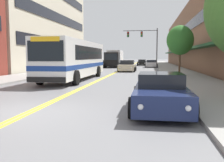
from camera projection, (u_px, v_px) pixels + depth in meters
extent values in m
plane|color=slate|center=(127.00, 67.00, 45.09)|extent=(240.00, 240.00, 0.00)
cube|color=gray|center=(87.00, 66.00, 46.20)|extent=(3.93, 106.00, 0.14)
cube|color=gray|center=(169.00, 67.00, 43.98)|extent=(3.93, 106.00, 0.14)
cube|color=yellow|center=(127.00, 67.00, 45.11)|extent=(0.14, 106.00, 0.01)
cube|color=yellow|center=(128.00, 67.00, 45.08)|extent=(0.14, 106.00, 0.01)
cube|color=black|center=(60.00, 44.00, 38.40)|extent=(0.08, 25.73, 1.40)
cube|color=black|center=(60.00, 18.00, 38.02)|extent=(0.08, 25.73, 1.40)
cube|color=brown|center=(207.00, 38.00, 42.56)|extent=(8.00, 68.00, 10.14)
cube|color=#1E4C28|center=(179.00, 51.00, 43.45)|extent=(1.10, 61.20, 0.24)
cube|color=black|center=(183.00, 31.00, 43.04)|extent=(0.08, 61.20, 1.40)
cube|color=silver|center=(75.00, 59.00, 20.42)|extent=(2.47, 11.69, 2.76)
cube|color=navy|center=(75.00, 65.00, 20.48)|extent=(2.49, 11.71, 0.32)
cube|color=black|center=(77.00, 53.00, 20.96)|extent=(2.50, 9.11, 0.99)
cube|color=black|center=(45.00, 51.00, 14.61)|extent=(2.22, 0.04, 1.22)
cube|color=yellow|center=(45.00, 39.00, 14.53)|extent=(1.78, 0.06, 0.28)
cube|color=black|center=(46.00, 80.00, 14.75)|extent=(2.42, 0.08, 0.32)
cylinder|color=black|center=(40.00, 77.00, 16.82)|extent=(0.30, 1.00, 1.00)
cylinder|color=black|center=(76.00, 78.00, 16.45)|extent=(0.30, 1.00, 1.00)
cylinder|color=black|center=(72.00, 71.00, 23.89)|extent=(0.30, 1.00, 1.00)
cylinder|color=black|center=(98.00, 71.00, 23.52)|extent=(0.30, 1.00, 1.00)
cube|color=#BCAD89|center=(99.00, 65.00, 41.89)|extent=(1.87, 4.59, 0.60)
cube|color=black|center=(99.00, 62.00, 42.02)|extent=(1.61, 2.02, 0.49)
cylinder|color=black|center=(92.00, 66.00, 40.65)|extent=(0.22, 0.67, 0.67)
cylinder|color=black|center=(103.00, 66.00, 40.37)|extent=(0.22, 0.67, 0.67)
cylinder|color=black|center=(95.00, 66.00, 43.45)|extent=(0.22, 0.67, 0.67)
cylinder|color=black|center=(106.00, 66.00, 43.17)|extent=(0.22, 0.67, 0.67)
sphere|color=silver|center=(92.00, 65.00, 39.71)|extent=(0.16, 0.16, 0.16)
sphere|color=silver|center=(100.00, 65.00, 39.52)|extent=(0.16, 0.16, 0.16)
cube|color=red|center=(98.00, 64.00, 44.26)|extent=(0.18, 0.04, 0.10)
cube|color=red|center=(105.00, 64.00, 44.06)|extent=(0.18, 0.04, 0.10)
cube|color=#19234C|center=(160.00, 96.00, 8.87)|extent=(1.77, 4.57, 0.66)
cube|color=black|center=(161.00, 79.00, 9.00)|extent=(1.52, 2.01, 0.47)
cylinder|color=black|center=(132.00, 108.00, 7.63)|extent=(0.22, 0.67, 0.67)
cylinder|color=black|center=(194.00, 110.00, 7.36)|extent=(0.22, 0.67, 0.67)
cylinder|color=black|center=(137.00, 94.00, 10.42)|extent=(0.22, 0.67, 0.67)
cylinder|color=black|center=(182.00, 95.00, 10.15)|extent=(0.22, 0.67, 0.67)
sphere|color=silver|center=(141.00, 107.00, 6.69)|extent=(0.16, 0.16, 0.16)
sphere|color=silver|center=(188.00, 108.00, 6.51)|extent=(0.16, 0.16, 0.16)
cube|color=red|center=(144.00, 87.00, 11.22)|extent=(0.18, 0.04, 0.10)
cube|color=red|center=(173.00, 87.00, 11.03)|extent=(0.18, 0.04, 0.10)
cube|color=#B7B7BC|center=(151.00, 64.00, 44.06)|extent=(1.93, 4.06, 0.69)
cube|color=black|center=(151.00, 61.00, 44.16)|extent=(1.66, 1.79, 0.44)
cylinder|color=black|center=(145.00, 66.00, 42.98)|extent=(0.22, 0.64, 0.64)
cylinder|color=black|center=(157.00, 66.00, 42.69)|extent=(0.22, 0.64, 0.64)
cylinder|color=black|center=(146.00, 65.00, 45.46)|extent=(0.22, 0.64, 0.64)
cylinder|color=black|center=(157.00, 65.00, 45.17)|extent=(0.22, 0.64, 0.64)
sphere|color=silver|center=(147.00, 65.00, 42.13)|extent=(0.16, 0.16, 0.16)
sphere|color=silver|center=(155.00, 65.00, 41.93)|extent=(0.16, 0.16, 0.16)
cube|color=red|center=(147.00, 64.00, 46.17)|extent=(0.18, 0.04, 0.10)
cube|color=red|center=(155.00, 64.00, 45.96)|extent=(0.18, 0.04, 0.10)
cube|color=black|center=(142.00, 63.00, 52.13)|extent=(1.75, 4.29, 0.69)
cube|color=black|center=(142.00, 60.00, 52.25)|extent=(1.50, 1.89, 0.40)
cylinder|color=black|center=(137.00, 64.00, 50.97)|extent=(0.22, 0.69, 0.69)
cylinder|color=black|center=(146.00, 64.00, 50.71)|extent=(0.22, 0.69, 0.69)
cylinder|color=black|center=(138.00, 64.00, 53.59)|extent=(0.22, 0.69, 0.69)
cylinder|color=black|center=(146.00, 64.00, 53.33)|extent=(0.22, 0.69, 0.69)
sphere|color=silver|center=(139.00, 63.00, 50.09)|extent=(0.16, 0.16, 0.16)
sphere|color=silver|center=(145.00, 63.00, 49.90)|extent=(0.16, 0.16, 0.16)
cube|color=red|center=(139.00, 63.00, 54.34)|extent=(0.18, 0.04, 0.10)
cube|color=red|center=(145.00, 63.00, 54.16)|extent=(0.18, 0.04, 0.10)
cube|color=beige|center=(127.00, 67.00, 31.87)|extent=(1.93, 4.44, 0.73)
cube|color=black|center=(127.00, 62.00, 31.98)|extent=(1.66, 1.95, 0.54)
cylinder|color=black|center=(118.00, 70.00, 30.68)|extent=(0.22, 0.61, 0.61)
cylinder|color=black|center=(134.00, 70.00, 30.39)|extent=(0.22, 0.61, 0.61)
cylinder|color=black|center=(121.00, 68.00, 33.39)|extent=(0.22, 0.61, 0.61)
cylinder|color=black|center=(136.00, 69.00, 33.10)|extent=(0.22, 0.61, 0.61)
sphere|color=silver|center=(120.00, 68.00, 29.76)|extent=(0.16, 0.16, 0.16)
sphere|color=silver|center=(131.00, 68.00, 29.56)|extent=(0.16, 0.16, 0.16)
cube|color=red|center=(124.00, 66.00, 34.16)|extent=(0.18, 0.04, 0.10)
cube|color=red|center=(134.00, 66.00, 33.96)|extent=(0.18, 0.04, 0.10)
cube|color=black|center=(112.00, 59.00, 41.96)|extent=(2.36, 2.37, 2.35)
cube|color=black|center=(111.00, 57.00, 40.74)|extent=(2.01, 0.04, 1.03)
cube|color=white|center=(115.00, 58.00, 45.82)|extent=(2.41, 5.52, 2.75)
cylinder|color=black|center=(105.00, 65.00, 42.24)|extent=(0.28, 0.84, 0.84)
cylinder|color=black|center=(119.00, 65.00, 41.88)|extent=(0.28, 0.84, 0.84)
cylinder|color=black|center=(110.00, 64.00, 47.75)|extent=(0.28, 0.84, 0.84)
cylinder|color=black|center=(123.00, 64.00, 47.39)|extent=(0.28, 0.84, 0.84)
cylinder|color=#47474C|center=(157.00, 48.00, 41.68)|extent=(0.18, 0.18, 6.59)
cylinder|color=#47474C|center=(140.00, 31.00, 41.81)|extent=(5.71, 0.11, 0.11)
cube|color=black|center=(142.00, 34.00, 41.83)|extent=(0.34, 0.26, 0.92)
sphere|color=red|center=(142.00, 32.00, 41.64)|extent=(0.18, 0.18, 0.18)
sphere|color=yellow|center=(142.00, 34.00, 41.67)|extent=(0.18, 0.18, 0.18)
sphere|color=green|center=(142.00, 36.00, 41.70)|extent=(0.18, 0.18, 0.18)
cylinder|color=black|center=(142.00, 31.00, 41.78)|extent=(0.02, 0.02, 0.14)
cube|color=black|center=(128.00, 34.00, 42.17)|extent=(0.34, 0.26, 0.92)
sphere|color=red|center=(128.00, 33.00, 41.98)|extent=(0.18, 0.18, 0.18)
sphere|color=yellow|center=(128.00, 34.00, 42.01)|extent=(0.18, 0.18, 0.18)
sphere|color=green|center=(128.00, 36.00, 42.04)|extent=(0.18, 0.18, 0.18)
cylinder|color=black|center=(128.00, 31.00, 42.12)|extent=(0.02, 0.02, 0.14)
cylinder|color=brown|center=(179.00, 64.00, 23.03)|extent=(0.18, 0.18, 2.22)
ellipsoid|color=#2D6B28|center=(180.00, 40.00, 22.82)|extent=(2.45, 2.45, 2.69)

